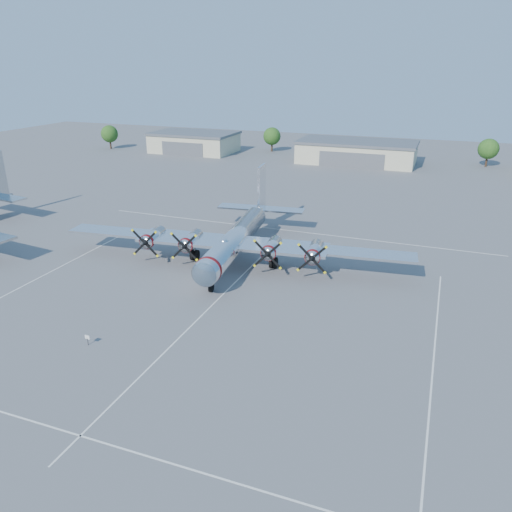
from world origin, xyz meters
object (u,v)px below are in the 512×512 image
(tree_far_west, at_px, (109,134))
(main_bomber_b29, at_px, (238,259))
(hangar_center, at_px, (357,152))
(info_placard, at_px, (87,338))
(tree_west, at_px, (272,136))
(hangar_west, at_px, (194,142))
(tree_east, at_px, (488,149))

(tree_far_west, xyz_separation_m, main_bomber_b29, (67.40, -66.19, -4.22))
(hangar_center, relative_size, info_placard, 29.36)
(tree_far_west, bearing_deg, tree_west, 14.93)
(tree_far_west, bearing_deg, hangar_west, 9.01)
(main_bomber_b29, xyz_separation_m, info_placard, (-4.42, -24.05, 0.69))
(hangar_west, height_order, main_bomber_b29, hangar_west)
(tree_east, bearing_deg, info_placard, -110.27)
(main_bomber_b29, bearing_deg, hangar_center, 81.64)
(main_bomber_b29, bearing_deg, tree_far_west, 129.28)
(tree_east, relative_size, info_placard, 6.82)
(tree_west, relative_size, tree_east, 1.00)
(main_bomber_b29, bearing_deg, info_placard, -106.65)
(tree_east, distance_m, main_bomber_b29, 82.98)
(tree_west, relative_size, main_bomber_b29, 0.15)
(hangar_center, height_order, tree_west, tree_west)
(hangar_center, distance_m, tree_west, 26.30)
(hangar_center, height_order, main_bomber_b29, hangar_center)
(tree_far_west, height_order, tree_east, same)
(tree_west, xyz_separation_m, main_bomber_b29, (22.40, -78.19, -4.22))
(hangar_west, height_order, info_placard, hangar_west)
(tree_far_west, bearing_deg, tree_east, 5.71)
(tree_far_west, relative_size, tree_west, 1.00)
(hangar_west, xyz_separation_m, hangar_center, (45.00, -0.00, -0.00))
(hangar_center, relative_size, tree_east, 4.31)
(hangar_center, bearing_deg, main_bomber_b29, -92.12)
(hangar_center, bearing_deg, tree_east, 11.38)
(tree_east, bearing_deg, tree_west, 177.92)
(hangar_west, bearing_deg, main_bomber_b29, -58.85)
(tree_far_west, height_order, main_bomber_b29, tree_far_west)
(hangar_west, bearing_deg, info_placard, -68.04)
(info_placard, bearing_deg, tree_far_west, 127.98)
(hangar_west, relative_size, tree_west, 3.40)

